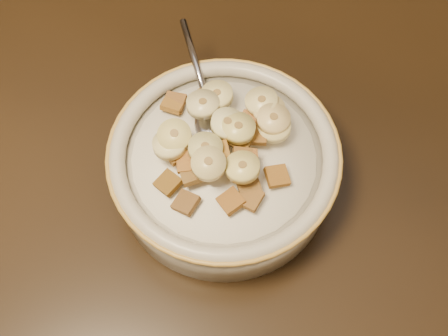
# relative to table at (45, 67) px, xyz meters

# --- Properties ---
(floor) EXTENTS (4.00, 4.50, 0.10)m
(floor) POSITION_rel_table_xyz_m (0.00, 0.00, -0.78)
(floor) COLOR #422816
(floor) RESTS_ON ground
(table) EXTENTS (1.43, 0.94, 0.04)m
(table) POSITION_rel_table_xyz_m (0.00, 0.00, 0.00)
(table) COLOR black
(table) RESTS_ON floor
(cereal_bowl) EXTENTS (0.21, 0.21, 0.05)m
(cereal_bowl) POSITION_rel_table_xyz_m (0.24, -0.11, 0.05)
(cereal_bowl) COLOR #B2A898
(cereal_bowl) RESTS_ON table
(milk) EXTENTS (0.17, 0.17, 0.00)m
(milk) POSITION_rel_table_xyz_m (0.24, -0.11, 0.07)
(milk) COLOR white
(milk) RESTS_ON cereal_bowl
(spoon) EXTENTS (0.06, 0.06, 0.01)m
(spoon) POSITION_rel_table_xyz_m (0.22, -0.08, 0.07)
(spoon) COLOR #8F91A0
(spoon) RESTS_ON cereal_bowl
(cereal_square_0) EXTENTS (0.03, 0.03, 0.01)m
(cereal_square_0) POSITION_rel_table_xyz_m (0.22, -0.16, 0.08)
(cereal_square_0) COLOR brown
(cereal_square_0) RESTS_ON milk
(cereal_square_1) EXTENTS (0.03, 0.03, 0.01)m
(cereal_square_1) POSITION_rel_table_xyz_m (0.29, -0.12, 0.08)
(cereal_square_1) COLOR brown
(cereal_square_1) RESTS_ON milk
(cereal_square_2) EXTENTS (0.03, 0.03, 0.01)m
(cereal_square_2) POSITION_rel_table_xyz_m (0.23, -0.12, 0.10)
(cereal_square_2) COLOR brown
(cereal_square_2) RESTS_ON milk
(cereal_square_3) EXTENTS (0.03, 0.03, 0.01)m
(cereal_square_3) POSITION_rel_table_xyz_m (0.22, -0.14, 0.09)
(cereal_square_3) COLOR brown
(cereal_square_3) RESTS_ON milk
(cereal_square_4) EXTENTS (0.03, 0.03, 0.01)m
(cereal_square_4) POSITION_rel_table_xyz_m (0.25, -0.07, 0.09)
(cereal_square_4) COLOR #9B5C2E
(cereal_square_4) RESTS_ON milk
(cereal_square_5) EXTENTS (0.02, 0.02, 0.01)m
(cereal_square_5) POSITION_rel_table_xyz_m (0.26, -0.12, 0.09)
(cereal_square_5) COLOR brown
(cereal_square_5) RESTS_ON milk
(cereal_square_6) EXTENTS (0.03, 0.03, 0.01)m
(cereal_square_6) POSITION_rel_table_xyz_m (0.25, -0.10, 0.09)
(cereal_square_6) COLOR brown
(cereal_square_6) RESTS_ON milk
(cereal_square_7) EXTENTS (0.02, 0.02, 0.01)m
(cereal_square_7) POSITION_rel_table_xyz_m (0.26, -0.09, 0.09)
(cereal_square_7) COLOR brown
(cereal_square_7) RESTS_ON milk
(cereal_square_8) EXTENTS (0.03, 0.03, 0.01)m
(cereal_square_8) POSITION_rel_table_xyz_m (0.26, -0.12, 0.09)
(cereal_square_8) COLOR brown
(cereal_square_8) RESTS_ON milk
(cereal_square_9) EXTENTS (0.02, 0.02, 0.01)m
(cereal_square_9) POSITION_rel_table_xyz_m (0.18, -0.07, 0.08)
(cereal_square_9) COLOR #965918
(cereal_square_9) RESTS_ON milk
(cereal_square_10) EXTENTS (0.03, 0.03, 0.01)m
(cereal_square_10) POSITION_rel_table_xyz_m (0.26, -0.08, 0.09)
(cereal_square_10) COLOR brown
(cereal_square_10) RESTS_ON milk
(cereal_square_11) EXTENTS (0.03, 0.03, 0.01)m
(cereal_square_11) POSITION_rel_table_xyz_m (0.21, -0.13, 0.09)
(cereal_square_11) COLOR #97611D
(cereal_square_11) RESTS_ON milk
(cereal_square_12) EXTENTS (0.03, 0.03, 0.01)m
(cereal_square_12) POSITION_rel_table_xyz_m (0.27, -0.14, 0.08)
(cereal_square_12) COLOR brown
(cereal_square_12) RESTS_ON milk
(cereal_square_13) EXTENTS (0.03, 0.03, 0.01)m
(cereal_square_13) POSITION_rel_table_xyz_m (0.26, -0.16, 0.08)
(cereal_square_13) COLOR brown
(cereal_square_13) RESTS_ON milk
(cereal_square_14) EXTENTS (0.03, 0.03, 0.01)m
(cereal_square_14) POSITION_rel_table_xyz_m (0.20, -0.12, 0.08)
(cereal_square_14) COLOR brown
(cereal_square_14) RESTS_ON milk
(cereal_square_15) EXTENTS (0.03, 0.03, 0.01)m
(cereal_square_15) POSITION_rel_table_xyz_m (0.27, -0.07, 0.08)
(cereal_square_15) COLOR brown
(cereal_square_15) RESTS_ON milk
(cereal_square_16) EXTENTS (0.02, 0.02, 0.01)m
(cereal_square_16) POSITION_rel_table_xyz_m (0.18, -0.06, 0.08)
(cereal_square_16) COLOR brown
(cereal_square_16) RESTS_ON milk
(cereal_square_17) EXTENTS (0.03, 0.03, 0.01)m
(cereal_square_17) POSITION_rel_table_xyz_m (0.20, -0.15, 0.08)
(cereal_square_17) COLOR brown
(cereal_square_17) RESTS_ON milk
(cereal_square_18) EXTENTS (0.03, 0.03, 0.01)m
(cereal_square_18) POSITION_rel_table_xyz_m (0.21, -0.04, 0.08)
(cereal_square_18) COLOR #9D622A
(cereal_square_18) RESTS_ON milk
(cereal_square_19) EXTENTS (0.03, 0.02, 0.01)m
(cereal_square_19) POSITION_rel_table_xyz_m (0.27, -0.15, 0.08)
(cereal_square_19) COLOR brown
(cereal_square_19) RESTS_ON milk
(banana_slice_0) EXTENTS (0.04, 0.04, 0.01)m
(banana_slice_0) POSITION_rel_table_xyz_m (0.24, -0.09, 0.10)
(banana_slice_0) COLOR #F7EFA6
(banana_slice_0) RESTS_ON milk
(banana_slice_1) EXTENTS (0.03, 0.03, 0.02)m
(banana_slice_1) POSITION_rel_table_xyz_m (0.19, -0.12, 0.09)
(banana_slice_1) COLOR beige
(banana_slice_1) RESTS_ON milk
(banana_slice_2) EXTENTS (0.04, 0.04, 0.02)m
(banana_slice_2) POSITION_rel_table_xyz_m (0.26, -0.05, 0.09)
(banana_slice_2) COLOR #D8CB7F
(banana_slice_2) RESTS_ON milk
(banana_slice_3) EXTENTS (0.04, 0.04, 0.01)m
(banana_slice_3) POSITION_rel_table_xyz_m (0.26, -0.13, 0.10)
(banana_slice_3) COLOR #F9E483
(banana_slice_3) RESTS_ON milk
(banana_slice_4) EXTENTS (0.04, 0.04, 0.01)m
(banana_slice_4) POSITION_rel_table_xyz_m (0.27, -0.06, 0.09)
(banana_slice_4) COLOR #EFCC77
(banana_slice_4) RESTS_ON milk
(banana_slice_5) EXTENTS (0.04, 0.04, 0.01)m
(banana_slice_5) POSITION_rel_table_xyz_m (0.28, -0.07, 0.10)
(banana_slice_5) COLOR #DEC489
(banana_slice_5) RESTS_ON milk
(banana_slice_6) EXTENTS (0.04, 0.04, 0.01)m
(banana_slice_6) POSITION_rel_table_xyz_m (0.25, -0.09, 0.10)
(banana_slice_6) COLOR #E0CD73
(banana_slice_6) RESTS_ON milk
(banana_slice_7) EXTENTS (0.04, 0.04, 0.01)m
(banana_slice_7) POSITION_rel_table_xyz_m (0.21, -0.07, 0.09)
(banana_slice_7) COLOR beige
(banana_slice_7) RESTS_ON milk
(banana_slice_8) EXTENTS (0.04, 0.04, 0.02)m
(banana_slice_8) POSITION_rel_table_xyz_m (0.19, -0.11, 0.10)
(banana_slice_8) COLOR #D5C46E
(banana_slice_8) RESTS_ON milk
(banana_slice_9) EXTENTS (0.04, 0.04, 0.01)m
(banana_slice_9) POSITION_rel_table_xyz_m (0.22, -0.12, 0.10)
(banana_slice_9) COLOR beige
(banana_slice_9) RESTS_ON milk
(banana_slice_10) EXTENTS (0.04, 0.04, 0.01)m
(banana_slice_10) POSITION_rel_table_xyz_m (0.22, -0.06, 0.09)
(banana_slice_10) COLOR #F3E682
(banana_slice_10) RESTS_ON milk
(banana_slice_11) EXTENTS (0.04, 0.04, 0.02)m
(banana_slice_11) POSITION_rel_table_xyz_m (0.23, -0.14, 0.10)
(banana_slice_11) COLOR beige
(banana_slice_11) RESTS_ON milk
(banana_slice_12) EXTENTS (0.04, 0.04, 0.01)m
(banana_slice_12) POSITION_rel_table_xyz_m (0.28, -0.08, 0.09)
(banana_slice_12) COLOR #F0DC7E
(banana_slice_12) RESTS_ON milk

